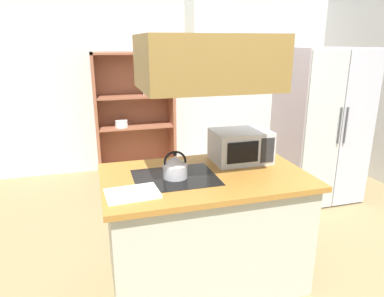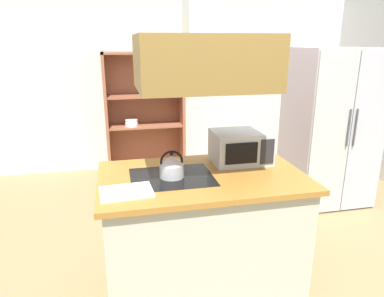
{
  "view_description": "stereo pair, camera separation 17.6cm",
  "coord_description": "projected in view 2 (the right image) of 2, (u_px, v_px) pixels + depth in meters",
  "views": [
    {
      "loc": [
        -0.79,
        -2.19,
        1.85
      ],
      "look_at": [
        -0.02,
        0.48,
        1.0
      ],
      "focal_mm": 32.71,
      "sensor_mm": 36.0,
      "label": 1
    },
    {
      "loc": [
        -0.62,
        -2.23,
        1.85
      ],
      "look_at": [
        -0.02,
        0.48,
        1.0
      ],
      "focal_mm": 32.71,
      "sensor_mm": 36.0,
      "label": 2
    }
  ],
  "objects": [
    {
      "name": "range_hood",
      "position": [
        203.0,
        47.0,
        2.34
      ],
      "size": [
        0.9,
        0.7,
        1.16
      ],
      "color": "olive"
    },
    {
      "name": "microwave",
      "position": [
        241.0,
        147.0,
        2.85
      ],
      "size": [
        0.46,
        0.35,
        0.26
      ],
      "color": "#B7BABF",
      "rests_on": "kitchen_island"
    },
    {
      "name": "refrigerator",
      "position": [
        329.0,
        128.0,
        4.05
      ],
      "size": [
        0.9,
        0.78,
        1.79
      ],
      "color": "#BEB0BA",
      "rests_on": "ground"
    },
    {
      "name": "dish_cabinet",
      "position": [
        145.0,
        120.0,
        5.09
      ],
      "size": [
        1.11,
        0.4,
        1.72
      ],
      "color": "#95573D",
      "rests_on": "ground"
    },
    {
      "name": "kitchen_island",
      "position": [
        202.0,
        228.0,
        2.74
      ],
      "size": [
        1.53,
        0.94,
        0.9
      ],
      "color": "#B7B6A4",
      "rests_on": "ground"
    },
    {
      "name": "ground_plane",
      "position": [
        208.0,
        287.0,
        2.75
      ],
      "size": [
        7.8,
        7.8,
        0.0
      ],
      "primitive_type": "plane",
      "color": "olive"
    },
    {
      "name": "kettle",
      "position": [
        172.0,
        166.0,
        2.53
      ],
      "size": [
        0.18,
        0.18,
        0.2
      ],
      "color": "#B6B7BF",
      "rests_on": "kitchen_island"
    },
    {
      "name": "cutting_board",
      "position": [
        126.0,
        192.0,
        2.29
      ],
      "size": [
        0.36,
        0.26,
        0.02
      ],
      "primitive_type": "cube",
      "rotation": [
        0.0,
        0.0,
        0.07
      ],
      "color": "white",
      "rests_on": "kitchen_island"
    },
    {
      "name": "wall_back",
      "position": [
        156.0,
        77.0,
        5.16
      ],
      "size": [
        6.0,
        0.12,
        2.7
      ],
      "primitive_type": "cube",
      "color": "silver",
      "rests_on": "ground"
    }
  ]
}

